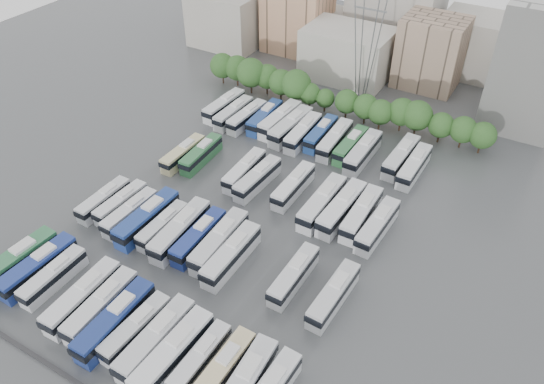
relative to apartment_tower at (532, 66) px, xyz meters
The scene contains 50 objects.
ground 68.48m from the apartment_tower, 120.38° to the right, with size 220.00×220.00×0.00m, color #424447.
parapet 97.98m from the apartment_tower, 110.49° to the right, with size 56.00×0.50×0.50m, color #2D2D30.
tree_line 40.63m from the apartment_tower, 156.37° to the right, with size 65.55×7.72×8.42m.
city_buildings 44.02m from the apartment_tower, 161.51° to the left, with size 102.00×35.00×20.00m.
apartment_tower is the anchor object (origin of this frame).
electricity_pylon 33.47m from the apartment_tower, 165.96° to the right, with size 9.00×6.91×33.83m.
bus_r0_s0 99.59m from the apartment_tower, 124.14° to the right, with size 3.51×13.53×4.21m.
bus_r0_s1 96.90m from the apartment_tower, 122.77° to the right, with size 3.23×12.86×4.01m.
bus_r0_s2 95.32m from the apartment_tower, 121.14° to the right, with size 2.61×11.25×3.52m.
bus_r0_s4 92.65m from the apartment_tower, 117.31° to the right, with size 3.32×13.19×4.11m.
bus_r0_s5 91.06m from the apartment_tower, 115.44° to the right, with size 3.28×12.80×3.99m.
bus_r0_s6 90.48m from the apartment_tower, 113.24° to the right, with size 3.15×13.44×4.20m.
bus_r0_s7 88.86m from the apartment_tower, 111.56° to the right, with size 2.99×11.54×3.59m.
bus_r0_s8 87.68m from the apartment_tower, 109.38° to the right, with size 3.00×13.27×4.15m.
bus_r0_s9 87.26m from the apartment_tower, 107.27° to the right, with size 3.37×13.55×4.22m.
bus_r0_s10 85.19m from the apartment_tower, 105.45° to the right, with size 2.42×10.87×3.41m.
bus_r0_s11 84.45m from the apartment_tower, 103.21° to the right, with size 2.70×11.91×3.73m.
bus_r1_s0 85.62m from the apartment_tower, 130.58° to the right, with size 2.40×10.97×3.44m.
bus_r1_s1 83.00m from the apartment_tower, 129.31° to the right, with size 2.69×10.89×3.39m.
bus_r1_s2 81.99m from the apartment_tower, 127.06° to the right, with size 2.77×11.45×3.57m.
bus_r1_s3 79.76m from the apartment_tower, 125.07° to the right, with size 3.10×13.39×4.19m.
bus_r1_s4 77.99m from the apartment_tower, 123.27° to the right, with size 2.40×10.85×3.40m.
bus_r1_s5 75.92m from the apartment_tower, 121.21° to the right, with size 3.61×13.62×4.23m.
bus_r1_s6 73.95m from the apartment_tower, 119.17° to the right, with size 2.91×12.21×3.81m.
bus_r1_s7 71.77m from the apartment_tower, 116.95° to the right, with size 3.49×13.49×4.20m.
bus_r1_s8 71.69m from the apartment_tower, 114.18° to the right, with size 2.93×12.93×4.05m.
bus_r1_s11 67.10m from the apartment_tower, 106.72° to the right, with size 2.59×11.65×3.65m.
bus_r1_s13 65.99m from the apartment_tower, 101.07° to the right, with size 3.06×12.08×3.76m.
bus_r2_s1 70.81m from the apartment_tower, 138.17° to the right, with size 2.52×11.23×3.52m.
bus_r2_s2 67.49m from the apartment_tower, 137.38° to the right, with size 3.09×11.61×3.61m.
bus_r2_s5 60.89m from the apartment_tower, 130.68° to the right, with size 2.95×11.85×3.69m.
bus_r2_s6 59.50m from the apartment_tower, 127.61° to the right, with size 3.22×12.10×3.76m.
bus_r2_s8 54.68m from the apartment_tower, 122.96° to the right, with size 2.62×11.97×3.76m.
bus_r2_s10 53.13m from the apartment_tower, 115.80° to the right, with size 3.06×13.48×4.22m.
bus_r2_s11 51.46m from the apartment_tower, 112.43° to the right, with size 3.52×13.58×4.22m.
bus_r2_s12 49.90m from the apartment_tower, 108.98° to the right, with size 2.96×12.83×4.01m.
bus_r2_s13 50.17m from the apartment_tower, 104.82° to the right, with size 3.22×12.45×3.87m.
bus_r3_s0 63.10m from the apartment_tower, 153.57° to the right, with size 3.17×12.34×3.84m.
bus_r3_s1 60.80m from the apartment_tower, 150.79° to the right, with size 2.83×11.89×3.71m.
bus_r3_s2 57.92m from the apartment_tower, 149.31° to the right, with size 3.09×11.80×3.67m.
bus_r3_s3 54.24m from the apartment_tower, 149.01° to the right, with size 3.15×12.05×3.75m.
bus_r3_s4 51.15m from the apartment_tower, 147.53° to the right, with size 3.39×13.25×4.13m.
bus_r3_s5 49.19m from the apartment_tower, 144.20° to the right, with size 3.57×13.54×4.21m.
bus_r3_s6 47.17m from the apartment_tower, 141.15° to the right, with size 3.17×12.69×3.96m.
bus_r3_s7 43.76m from the apartment_tower, 140.32° to the right, with size 2.81×11.65×3.64m.
bus_r3_s8 41.81m from the apartment_tower, 136.17° to the right, with size 3.19×12.65×3.94m.
bus_r3_s9 39.56m from the apartment_tower, 132.52° to the right, with size 2.75×11.75×3.67m.
bus_r3_s10 38.55m from the apartment_tower, 127.71° to the right, with size 2.85×12.92×4.05m.
bus_r3_s12 33.15m from the apartment_tower, 120.39° to the right, with size 3.28×12.86×4.00m.
bus_r3_s13 33.18m from the apartment_tower, 113.94° to the right, with size 2.90×12.41×3.88m.
Camera 1 is at (38.64, -52.08, 58.86)m, focal length 35.00 mm.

